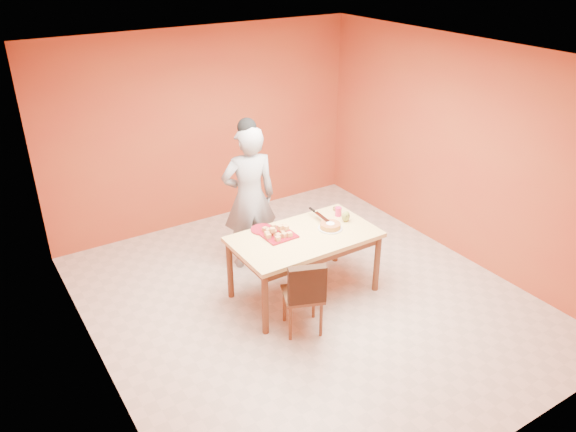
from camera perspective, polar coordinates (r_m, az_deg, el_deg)
floor at (r=6.45m, az=1.92°, el=-8.52°), size 5.00×5.00×0.00m
ceiling at (r=5.37m, az=2.37°, el=15.75°), size 5.00×5.00×0.00m
wall_back at (r=7.83m, az=-8.37°, el=8.80°), size 4.50×0.00×4.50m
wall_left at (r=4.99m, az=-19.77°, el=-3.33°), size 0.00×5.00×5.00m
wall_right at (r=7.21m, az=17.15°, el=6.31°), size 0.00×5.00×5.00m
dining_table at (r=6.22m, az=1.69°, el=-2.72°), size 1.60×0.90×0.76m
dining_chair at (r=5.76m, az=1.61°, el=-7.86°), size 0.52×0.58×0.87m
pastry_pile at (r=6.13m, az=-1.03°, el=-1.43°), size 0.31×0.31×0.10m
person at (r=6.71m, az=-3.96°, el=1.84°), size 0.74×0.57×1.81m
pastry_platter at (r=6.15m, az=-1.02°, el=-1.92°), size 0.35×0.35×0.02m
red_dinner_plate at (r=6.27m, az=-2.58°, el=-1.37°), size 0.29×0.29×0.02m
white_cake_plate at (r=6.31m, az=4.31°, el=-1.25°), size 0.32×0.32×0.01m
sponge_cake at (r=6.30m, az=4.32°, el=-1.00°), size 0.29×0.29×0.05m
cake_server at (r=6.42m, az=3.45°, el=-0.08°), size 0.08×0.29×0.01m
egg_ornament at (r=6.47m, az=5.89°, el=-0.04°), size 0.12×0.11×0.13m
magenta_glass at (r=6.59m, az=5.13°, el=0.45°), size 0.10×0.10×0.11m
checker_tin at (r=6.75m, az=4.99°, el=0.73°), size 0.13×0.13×0.03m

